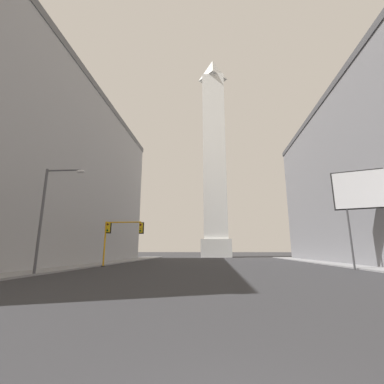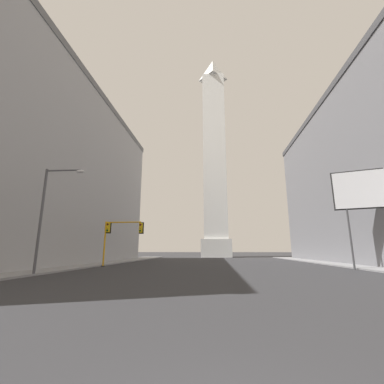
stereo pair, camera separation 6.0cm
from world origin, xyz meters
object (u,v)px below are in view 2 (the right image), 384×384
at_px(traffic_light_mid_left, 118,232).
at_px(street_lamp, 48,208).
at_px(obelisk, 214,154).
at_px(billboard_sign, 371,191).

height_order(traffic_light_mid_left, street_lamp, street_lamp).
height_order(obelisk, traffic_light_mid_left, obelisk).
height_order(obelisk, street_lamp, obelisk).
bearing_deg(street_lamp, billboard_sign, 15.29).
xyz_separation_m(traffic_light_mid_left, street_lamp, (-1.56, -10.62, 1.16)).
relative_size(obelisk, traffic_light_mid_left, 11.33).
relative_size(obelisk, street_lamp, 7.09).
distance_m(traffic_light_mid_left, street_lamp, 10.79).
bearing_deg(billboard_sign, street_lamp, -164.71).
bearing_deg(traffic_light_mid_left, obelisk, 73.35).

